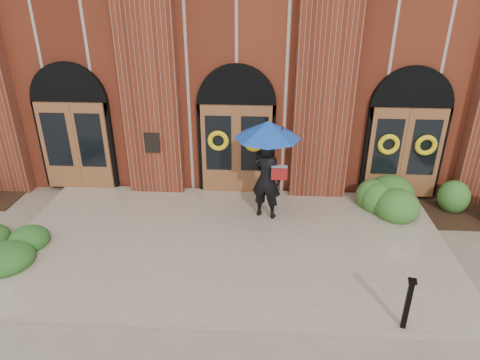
{
  "coord_description": "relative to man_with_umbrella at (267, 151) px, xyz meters",
  "views": [
    {
      "loc": [
        0.76,
        -8.15,
        5.69
      ],
      "look_at": [
        0.2,
        1.0,
        1.31
      ],
      "focal_mm": 32.0,
      "sensor_mm": 36.0,
      "label": 1
    }
  ],
  "objects": [
    {
      "name": "metal_post",
      "position": [
        2.42,
        -3.71,
        -1.23
      ],
      "size": [
        0.16,
        0.16,
        1.02
      ],
      "rotation": [
        0.0,
        0.0,
        -0.21
      ],
      "color": "black",
      "rests_on": "landing"
    },
    {
      "name": "hedge_wall_right",
      "position": [
        4.36,
        0.54,
        -1.5
      ],
      "size": [
        3.2,
        1.28,
        0.82
      ],
      "primitive_type": "ellipsoid",
      "color": "#316022",
      "rests_on": "ground"
    },
    {
      "name": "landing",
      "position": [
        -0.84,
        -1.21,
        -1.84
      ],
      "size": [
        10.0,
        5.3,
        0.15
      ],
      "primitive_type": "cube",
      "color": "tan",
      "rests_on": "ground"
    },
    {
      "name": "man_with_umbrella",
      "position": [
        0.0,
        0.0,
        0.0
      ],
      "size": [
        1.99,
        1.99,
        2.52
      ],
      "rotation": [
        0.0,
        0.0,
        2.84
      ],
      "color": "black",
      "rests_on": "landing"
    },
    {
      "name": "ground",
      "position": [
        -0.84,
        -1.36,
        -1.91
      ],
      "size": [
        90.0,
        90.0,
        0.0
      ],
      "primitive_type": "plane",
      "color": "gray",
      "rests_on": "ground"
    },
    {
      "name": "church_building",
      "position": [
        -0.84,
        7.42,
        1.59
      ],
      "size": [
        16.2,
        12.53,
        7.0
      ],
      "color": "maroon",
      "rests_on": "ground"
    }
  ]
}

